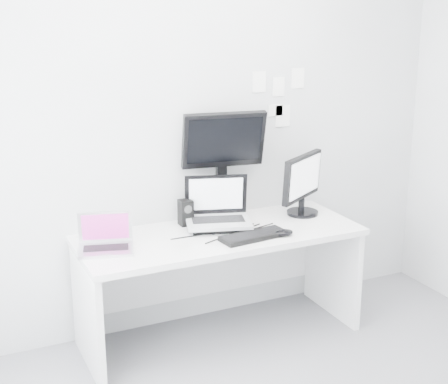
% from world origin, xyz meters
% --- Properties ---
extents(back_wall, '(3.60, 0.00, 3.60)m').
position_xyz_m(back_wall, '(0.00, 1.60, 1.35)').
color(back_wall, silver).
rests_on(back_wall, ground).
extents(desk, '(1.80, 0.70, 0.73)m').
position_xyz_m(desk, '(0.00, 1.25, 0.36)').
color(desk, silver).
rests_on(desk, ground).
extents(macbook, '(0.37, 0.32, 0.24)m').
position_xyz_m(macbook, '(-0.74, 1.23, 0.85)').
color(macbook, '#BABBBF').
rests_on(macbook, desk).
extents(speaker, '(0.11, 0.11, 0.17)m').
position_xyz_m(speaker, '(-0.14, 1.48, 0.81)').
color(speaker, black).
rests_on(speaker, desk).
extents(dell_laptop, '(0.48, 0.42, 0.34)m').
position_xyz_m(dell_laptop, '(0.02, 1.32, 0.90)').
color(dell_laptop, '#AAADB1').
rests_on(dell_laptop, desk).
extents(rear_monitor, '(0.57, 0.27, 0.75)m').
position_xyz_m(rear_monitor, '(0.15, 1.52, 1.10)').
color(rear_monitor, black).
rests_on(rear_monitor, desk).
extents(samsung_monitor, '(0.51, 0.43, 0.43)m').
position_xyz_m(samsung_monitor, '(0.67, 1.35, 0.95)').
color(samsung_monitor, black).
rests_on(samsung_monitor, desk).
extents(keyboard, '(0.44, 0.19, 0.03)m').
position_xyz_m(keyboard, '(0.15, 1.07, 0.74)').
color(keyboard, black).
rests_on(keyboard, desk).
extents(mouse, '(0.13, 0.09, 0.04)m').
position_xyz_m(mouse, '(0.33, 1.03, 0.75)').
color(mouse, black).
rests_on(mouse, desk).
extents(wall_note_0, '(0.10, 0.00, 0.14)m').
position_xyz_m(wall_note_0, '(0.45, 1.59, 1.62)').
color(wall_note_0, white).
rests_on(wall_note_0, back_wall).
extents(wall_note_1, '(0.09, 0.00, 0.13)m').
position_xyz_m(wall_note_1, '(0.60, 1.59, 1.58)').
color(wall_note_1, white).
rests_on(wall_note_1, back_wall).
extents(wall_note_2, '(0.10, 0.00, 0.14)m').
position_xyz_m(wall_note_2, '(0.75, 1.59, 1.63)').
color(wall_note_2, white).
rests_on(wall_note_2, back_wall).
extents(wall_note_3, '(0.11, 0.00, 0.08)m').
position_xyz_m(wall_note_3, '(0.58, 1.59, 1.42)').
color(wall_note_3, white).
rests_on(wall_note_3, back_wall).
extents(wall_note_4, '(0.11, 0.00, 0.15)m').
position_xyz_m(wall_note_4, '(0.64, 1.59, 1.38)').
color(wall_note_4, white).
rests_on(wall_note_4, back_wall).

